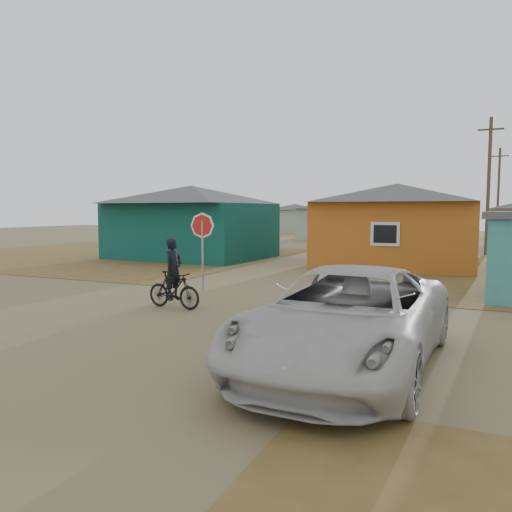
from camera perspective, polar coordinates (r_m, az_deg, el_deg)
The scene contains 11 objects.
ground at distance 12.25m, azimuth -6.37°, elevation -7.22°, with size 120.00×120.00×0.00m, color olive.
grass_nw at distance 30.88m, azimuth -16.59°, elevation 0.13°, with size 20.00×18.00×0.00m, color brown.
house_teal at distance 27.92m, azimuth -7.41°, elevation 4.00°, with size 8.93×7.08×4.00m.
house_yellow at distance 24.57m, azimuth 15.74°, elevation 3.57°, with size 7.72×6.76×3.90m.
house_pale_west at distance 45.93m, azimuth 8.87°, elevation 4.20°, with size 7.04×6.15×3.60m.
house_pale_north at distance 59.78m, azimuth 4.49°, elevation 4.37°, with size 6.28×5.81×3.40m.
utility_pole_near at distance 32.34m, azimuth 25.04°, elevation 7.41°, with size 1.40×0.20×8.00m.
utility_pole_far at distance 48.34m, azimuth 25.95°, elevation 6.49°, with size 1.40×0.20×8.00m.
stop_sign at distance 16.29m, azimuth -6.16°, elevation 2.55°, with size 0.81×0.31×2.57m.
cyclist at distance 13.59m, azimuth -9.39°, elevation -3.06°, with size 1.71×0.64×1.90m.
vehicle at distance 8.56m, azimuth 10.48°, elevation -7.00°, with size 2.76×5.99×1.67m, color #BABAB6.
Camera 1 is at (6.09, -10.30, 2.64)m, focal length 35.00 mm.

